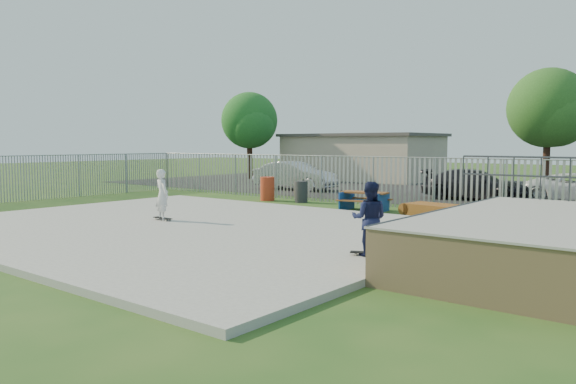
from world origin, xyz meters
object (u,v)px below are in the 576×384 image
Objects in this scene: trash_bin_red at (267,189)px; car_silver at (295,176)px; car_dark at (475,184)px; tree_mid at (548,108)px; picnic_table at (364,201)px; trash_bin_grey at (301,192)px; skater_navy at (369,219)px; tree_left at (249,121)px; skater_white at (162,195)px; funbox at (438,211)px.

car_silver reaches higher than trash_bin_red.
tree_mid is (1.10, 7.49, 3.71)m from car_dark.
trash_bin_grey is (-3.72, 0.96, 0.09)m from picnic_table.
picnic_table is 9.23m from skater_navy.
tree_left is 19.33m from tree_mid.
tree_mid is 22.26m from skater_white.
skater_navy is at bearing -175.99° from car_dark.
skater_navy is (10.19, -8.50, 0.42)m from trash_bin_red.
skater_navy reaches higher than car_dark.
tree_mid is (2.87, 14.12, 4.04)m from picnic_table.
skater_white reaches higher than picnic_table.
trash_bin_grey is at bearing 157.54° from picnic_table.
picnic_table is at bearing -6.86° from trash_bin_red.
picnic_table is 1.20× the size of skater_white.
tree_left is 3.86× the size of skater_navy.
car_dark reaches higher than funbox.
car_dark reaches higher than trash_bin_grey.
car_dark is at bearing 108.47° from funbox.
trash_bin_red is 0.23× the size of car_silver.
funbox is 22.56m from tree_left.
car_silver is at bearing 87.11° from car_dark.
funbox is (2.90, 0.12, -0.16)m from picnic_table.
car_silver is 2.93× the size of skater_white.
trash_bin_red is at bearing -121.44° from tree_mid.
tree_left is (-8.44, 5.56, 3.35)m from car_silver.
car_silver reaches higher than trash_bin_grey.
skater_navy reaches higher than funbox.
funbox is at bearing -178.04° from car_dark.
car_silver is 0.99× the size of car_dark.
skater_navy is (21.08, -19.22, -3.19)m from tree_left.
car_silver is (-2.45, 5.16, 0.26)m from trash_bin_red.
trash_bin_red is 0.22× the size of car_dark.
car_silver is at bearing 130.25° from trash_bin_grey.
tree_left reaches higher than skater_navy.
picnic_table is at bearing -169.06° from funbox.
skater_white is (-4.85, -13.69, 0.25)m from car_dark.
tree_left is at bearing 51.92° from car_silver.
funbox is 0.50× the size of car_silver.
car_silver is 0.71× the size of tree_mid.
car_dark is 2.94× the size of skater_navy.
skater_navy is at bearing -39.84° from trash_bin_red.
tree_mid is at bearing 8.23° from tree_left.
car_dark reaches higher than trash_bin_red.
tree_mid reaches higher than tree_left.
car_dark is at bearing -98.33° from tree_mid.
car_dark is at bearing -94.98° from skater_white.
trash_bin_grey is 0.20× the size of car_silver.
funbox is at bearing -115.30° from skater_white.
car_dark is at bearing -14.68° from tree_left.
skater_white is (-7.90, 0.81, 0.00)m from skater_navy.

